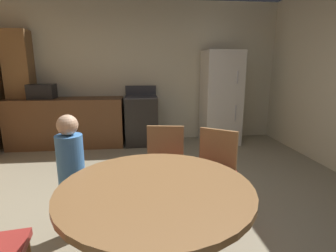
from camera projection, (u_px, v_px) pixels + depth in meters
The scene contains 11 objects.
ground_plane at pixel (155, 225), 2.44m from camera, with size 14.00×14.00×0.00m, color gray.
wall_back at pixel (145, 73), 5.13m from camera, with size 5.59×0.12×2.70m, color beige.
kitchen_counter at pixel (67, 122), 4.79m from camera, with size 2.05×0.60×0.90m, color brown.
pantry_column at pixel (22, 90), 4.74m from camera, with size 0.44×0.36×2.10m, color olive.
oven_range at pixel (142, 120), 4.94m from camera, with size 0.60×0.60×1.10m.
refrigerator at pixel (221, 98), 4.96m from camera, with size 0.68×0.68×1.76m.
microwave at pixel (42, 91), 4.62m from camera, with size 0.44×0.32×0.26m, color black.
dining_table at pixel (156, 209), 1.60m from camera, with size 1.19×1.19×0.76m.
chair_northeast at pixel (213, 169), 2.49m from camera, with size 0.56×0.56×0.87m.
chair_north at pixel (165, 164), 2.62m from camera, with size 0.46×0.46×0.87m.
person_child at pixel (72, 174), 2.17m from camera, with size 0.31×0.31×1.09m.
Camera 1 is at (-0.12, -2.17, 1.47)m, focal length 27.53 mm.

